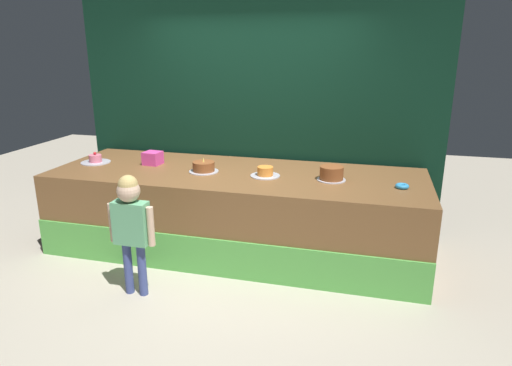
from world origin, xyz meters
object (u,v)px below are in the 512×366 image
object	(u,v)px
cake_far_left	(96,160)
cake_center_right	(265,172)
pink_box	(153,158)
donut	(402,186)
cake_far_right	(332,174)
child_figure	(131,219)
cake_center_left	(204,167)

from	to	relation	value
cake_far_left	cake_center_right	xyz separation A→B (m)	(2.00, -0.05, 0.01)
pink_box	donut	world-z (taller)	pink_box
cake_far_left	cake_center_right	world-z (taller)	cake_far_left
cake_far_left	cake_center_right	distance (m)	2.00
donut	cake_far_right	xyz separation A→B (m)	(-0.67, 0.10, 0.05)
child_figure	cake_far_right	size ratio (longest dim) A/B	3.89
cake_far_left	cake_far_right	size ratio (longest dim) A/B	1.15
child_figure	donut	xyz separation A→B (m)	(2.25, 1.02, 0.17)
child_figure	cake_center_left	world-z (taller)	child_figure
donut	cake_far_left	bearing A→B (deg)	177.97
pink_box	cake_center_right	bearing A→B (deg)	-6.38
pink_box	cake_center_left	xyz separation A→B (m)	(0.67, -0.15, -0.02)
cake_center_left	cake_far_right	bearing A→B (deg)	1.39
cake_far_left	child_figure	bearing A→B (deg)	-46.44
cake_center_left	cake_far_right	size ratio (longest dim) A/B	1.09
pink_box	donut	xyz separation A→B (m)	(2.67, -0.22, -0.05)
pink_box	cake_center_right	size ratio (longest dim) A/B	0.60
donut	cake_center_right	bearing A→B (deg)	177.02
child_figure	cake_far_right	bearing A→B (deg)	35.17
pink_box	cake_center_left	distance (m)	0.68
cake_center_left	cake_center_right	size ratio (longest dim) A/B	1.03
cake_center_left	cake_far_right	world-z (taller)	cake_center_left
pink_box	donut	size ratio (longest dim) A/B	1.46
pink_box	cake_center_right	xyz separation A→B (m)	(1.33, -0.15, -0.03)
cake_center_right	child_figure	bearing A→B (deg)	-130.17
cake_far_right	cake_center_left	bearing A→B (deg)	-178.61
cake_far_left	cake_center_right	bearing A→B (deg)	-1.40
child_figure	cake_center_right	distance (m)	1.44
cake_far_left	cake_far_right	bearing A→B (deg)	-0.43
pink_box	cake_far_left	distance (m)	0.68
donut	cake_center_left	size ratio (longest dim) A/B	0.40
cake_center_right	cake_far_right	distance (m)	0.67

